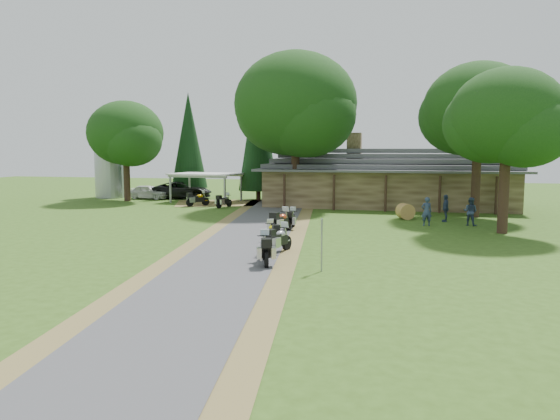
% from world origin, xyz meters
% --- Properties ---
extents(ground, '(120.00, 120.00, 0.00)m').
position_xyz_m(ground, '(0.00, 0.00, 0.00)').
color(ground, '#324E16').
rests_on(ground, ground).
extents(driveway, '(51.95, 51.95, 0.00)m').
position_xyz_m(driveway, '(-0.50, 4.00, 0.00)').
color(driveway, '#414244').
rests_on(driveway, ground).
extents(lodge, '(21.40, 9.40, 4.90)m').
position_xyz_m(lodge, '(6.00, 24.00, 2.45)').
color(lodge, '#4F3E28').
rests_on(lodge, ground).
extents(silo, '(3.18, 3.18, 6.09)m').
position_xyz_m(silo, '(-21.19, 25.82, 3.04)').
color(silo, gray).
rests_on(silo, ground).
extents(carport, '(6.47, 4.72, 2.61)m').
position_xyz_m(carport, '(-10.26, 23.64, 1.31)').
color(carport, white).
rests_on(carport, ground).
extents(car_white_sedan, '(2.73, 5.39, 1.73)m').
position_xyz_m(car_white_sedan, '(-16.66, 24.96, 0.86)').
color(car_white_sedan, white).
rests_on(car_white_sedan, ground).
extents(car_dark_suv, '(4.15, 6.83, 2.44)m').
position_xyz_m(car_dark_suv, '(-13.83, 26.23, 1.22)').
color(car_dark_suv, black).
rests_on(car_dark_suv, ground).
extents(motorcycle_row_a, '(1.24, 2.11, 1.37)m').
position_xyz_m(motorcycle_row_a, '(1.95, -1.28, 0.69)').
color(motorcycle_row_a, navy).
rests_on(motorcycle_row_a, ground).
extents(motorcycle_row_b, '(1.19, 2.11, 1.37)m').
position_xyz_m(motorcycle_row_b, '(1.92, 1.21, 0.69)').
color(motorcycle_row_b, '#999AA0').
rests_on(motorcycle_row_b, ground).
extents(motorcycle_row_c, '(1.30, 1.76, 1.16)m').
position_xyz_m(motorcycle_row_c, '(0.99, 3.80, 0.58)').
color(motorcycle_row_c, '#EEE100').
rests_on(motorcycle_row_c, ground).
extents(motorcycle_row_d, '(1.14, 2.20, 1.44)m').
position_xyz_m(motorcycle_row_d, '(0.64, 7.16, 0.72)').
color(motorcycle_row_d, '#CD4824').
rests_on(motorcycle_row_d, ground).
extents(motorcycle_row_e, '(0.67, 1.86, 1.26)m').
position_xyz_m(motorcycle_row_e, '(0.87, 8.93, 0.63)').
color(motorcycle_row_e, black).
rests_on(motorcycle_row_e, ground).
extents(motorcycle_carport_a, '(1.69, 1.84, 1.29)m').
position_xyz_m(motorcycle_carport_a, '(-9.63, 19.98, 0.65)').
color(motorcycle_carport_a, '#BF8C04').
rests_on(motorcycle_carport_a, ground).
extents(motorcycle_carport_b, '(1.09, 1.85, 1.21)m').
position_xyz_m(motorcycle_carport_b, '(-7.06, 19.37, 0.60)').
color(motorcycle_carport_b, slate).
rests_on(motorcycle_carport_b, ground).
extents(person_a, '(0.68, 0.55, 2.13)m').
position_xyz_m(person_a, '(8.85, 12.17, 1.06)').
color(person_a, navy).
rests_on(person_a, ground).
extents(person_b, '(0.72, 0.65, 2.10)m').
position_xyz_m(person_b, '(11.54, 12.85, 1.05)').
color(person_b, navy).
rests_on(person_b, ground).
extents(person_c, '(0.47, 0.63, 2.11)m').
position_xyz_m(person_c, '(10.13, 14.46, 1.06)').
color(person_c, navy).
rests_on(person_c, ground).
extents(hay_bale, '(1.36, 1.31, 1.08)m').
position_xyz_m(hay_bale, '(7.54, 15.16, 0.54)').
color(hay_bale, olive).
rests_on(hay_bale, ground).
extents(sign_post, '(0.38, 0.06, 2.12)m').
position_xyz_m(sign_post, '(4.47, -2.12, 1.06)').
color(sign_post, gray).
rests_on(sign_post, ground).
extents(oak_lodge_left, '(9.91, 9.91, 13.59)m').
position_xyz_m(oak_lodge_left, '(-1.34, 20.64, 6.79)').
color(oak_lodge_left, black).
rests_on(oak_lodge_left, ground).
extents(oak_lodge_right, '(7.63, 7.63, 12.24)m').
position_xyz_m(oak_lodge_right, '(12.32, 17.55, 6.12)').
color(oak_lodge_right, black).
rests_on(oak_lodge_right, ground).
extents(oak_driveway, '(6.33, 6.33, 10.77)m').
position_xyz_m(oak_driveway, '(13.00, 10.02, 5.38)').
color(oak_driveway, black).
rests_on(oak_driveway, ground).
extents(oak_silo, '(6.90, 6.90, 10.11)m').
position_xyz_m(oak_silo, '(-17.69, 22.72, 5.05)').
color(oak_silo, black).
rests_on(oak_silo, ground).
extents(cedar_near, '(3.69, 3.69, 12.78)m').
position_xyz_m(cedar_near, '(-6.03, 26.16, 6.39)').
color(cedar_near, black).
rests_on(cedar_near, ground).
extents(cedar_far, '(3.59, 3.59, 10.39)m').
position_xyz_m(cedar_far, '(-13.77, 28.17, 5.20)').
color(cedar_far, black).
rests_on(cedar_far, ground).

